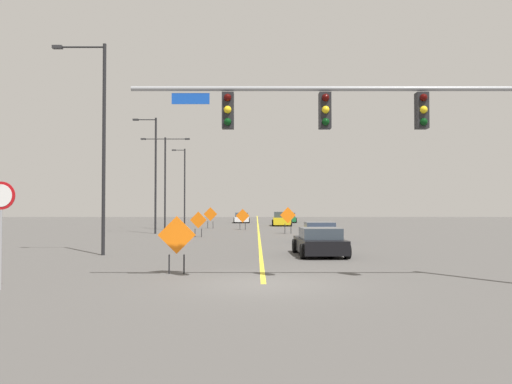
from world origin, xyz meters
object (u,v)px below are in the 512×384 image
(street_lamp_near_right, at_px, (152,170))
(construction_sign_left_lane, at_px, (208,215))
(construction_sign_right_shoulder, at_px, (174,238))
(construction_sign_median_far, at_px, (196,221))
(street_lamp_far_right, at_px, (98,138))
(construction_sign_median_near, at_px, (285,217))
(car_blue_far, at_px, (317,233))
(car_green_passing, at_px, (286,218))
(construction_sign_right_lane, at_px, (240,217))
(traffic_signal_assembly, at_px, (374,123))
(street_lamp_mid_left, at_px, (181,184))
(street_lamp_near_left, at_px, (163,174))
(car_yellow_distant, at_px, (279,219))
(car_black_near, at_px, (317,242))
(car_white_mid, at_px, (239,218))

(street_lamp_near_right, bearing_deg, construction_sign_left_lane, 67.22)
(construction_sign_right_shoulder, distance_m, construction_sign_median_far, 18.92)
(street_lamp_far_right, relative_size, construction_sign_median_near, 4.58)
(construction_sign_median_far, distance_m, car_blue_far, 9.20)
(car_green_passing, bearing_deg, construction_sign_median_far, -105.67)
(construction_sign_right_lane, bearing_deg, traffic_signal_assembly, -81.52)
(construction_sign_right_shoulder, bearing_deg, street_lamp_mid_left, 97.85)
(construction_sign_right_shoulder, bearing_deg, construction_sign_left_lane, 93.19)
(street_lamp_near_left, bearing_deg, construction_sign_right_shoulder, -78.99)
(car_blue_far, xyz_separation_m, car_yellow_distant, (-1.10, 23.67, 0.12))
(street_lamp_near_left, xyz_separation_m, construction_sign_right_lane, (7.15, -0.11, -3.89))
(construction_sign_right_shoulder, distance_m, construction_sign_left_lane, 31.96)
(street_lamp_far_right, xyz_separation_m, construction_sign_median_near, (9.64, 17.02, -3.96))
(car_yellow_distant, bearing_deg, car_blue_far, -87.34)
(construction_sign_right_lane, xyz_separation_m, car_black_near, (4.10, -23.40, -0.61))
(construction_sign_median_far, distance_m, car_yellow_distant, 20.31)
(construction_sign_median_near, xyz_separation_m, car_green_passing, (1.59, 24.92, -0.74))
(car_black_near, relative_size, car_green_passing, 0.99)
(construction_sign_right_shoulder, bearing_deg, street_lamp_near_right, 103.29)
(street_lamp_far_right, relative_size, construction_sign_left_lane, 4.70)
(car_white_mid, height_order, car_green_passing, car_white_mid)
(construction_sign_left_lane, distance_m, car_white_mid, 15.94)
(car_yellow_distant, relative_size, car_green_passing, 0.93)
(traffic_signal_assembly, bearing_deg, construction_sign_median_near, 92.16)
(car_blue_far, bearing_deg, car_black_near, -97.00)
(construction_sign_right_lane, bearing_deg, street_lamp_near_right, -137.50)
(street_lamp_far_right, bearing_deg, construction_sign_right_shoulder, -53.92)
(construction_sign_median_near, bearing_deg, car_yellow_distant, 88.98)
(construction_sign_left_lane, bearing_deg, car_white_mid, 80.80)
(car_blue_far, bearing_deg, construction_sign_median_far, 150.23)
(street_lamp_mid_left, height_order, car_yellow_distant, street_lamp_mid_left)
(car_black_near, bearing_deg, street_lamp_far_right, 179.33)
(street_lamp_near_right, distance_m, construction_sign_right_shoulder, 24.08)
(street_lamp_near_left, relative_size, street_lamp_near_right, 0.92)
(street_lamp_far_right, height_order, construction_sign_median_near, street_lamp_far_right)
(street_lamp_far_right, distance_m, construction_sign_median_far, 13.73)
(construction_sign_left_lane, xyz_separation_m, car_white_mid, (2.55, 15.72, -0.68))
(street_lamp_near_left, distance_m, street_lamp_mid_left, 9.54)
(construction_sign_right_lane, relative_size, construction_sign_median_far, 1.06)
(construction_sign_right_lane, distance_m, car_yellow_distant, 9.46)
(street_lamp_near_right, height_order, car_green_passing, street_lamp_near_right)
(traffic_signal_assembly, relative_size, street_lamp_far_right, 1.18)
(construction_sign_median_far, bearing_deg, street_lamp_near_right, 133.25)
(street_lamp_near_left, height_order, construction_sign_median_near, street_lamp_near_left)
(street_lamp_far_right, relative_size, car_green_passing, 2.28)
(construction_sign_right_lane, distance_m, car_white_mid, 18.22)
(construction_sign_right_lane, bearing_deg, street_lamp_mid_left, 125.17)
(street_lamp_mid_left, relative_size, car_white_mid, 1.85)
(construction_sign_right_shoulder, height_order, car_green_passing, construction_sign_right_shoulder)
(street_lamp_near_left, height_order, car_black_near, street_lamp_near_left)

